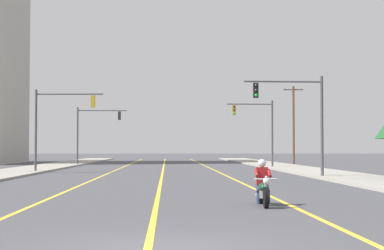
{
  "coord_description": "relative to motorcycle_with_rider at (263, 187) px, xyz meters",
  "views": [
    {
      "loc": [
        0.1,
        -11.32,
        1.8
      ],
      "look_at": [
        1.24,
        17.36,
        2.87
      ],
      "focal_mm": 58.46,
      "sensor_mm": 36.0,
      "label": 1
    }
  ],
  "objects": [
    {
      "name": "utility_pole_right_far",
      "position": [
        11.48,
        51.48,
        4.1
      ],
      "size": [
        2.28,
        0.26,
        8.94
      ],
      "color": "brown",
      "rests_on": "ground"
    },
    {
      "name": "ground_plane",
      "position": [
        -3.1,
        -8.21,
        -0.59
      ],
      "size": [
        400.0,
        400.0,
        0.0
      ],
      "primitive_type": "plane",
      "color": "#47474C"
    },
    {
      "name": "lane_stripe_center",
      "position": [
        -3.35,
        36.79,
        -0.58
      ],
      "size": [
        0.16,
        100.0,
        0.01
      ],
      "primitive_type": "cube",
      "color": "yellow",
      "rests_on": "ground"
    },
    {
      "name": "traffic_signal_near_left",
      "position": [
        -11.34,
        27.35,
        3.53
      ],
      "size": [
        5.11,
        0.49,
        6.2
      ],
      "color": "#47474C",
      "rests_on": "ground"
    },
    {
      "name": "traffic_signal_near_right",
      "position": [
        5.02,
        17.99,
        3.51
      ],
      "size": [
        4.85,
        0.42,
        6.2
      ],
      "color": "#47474C",
      "rests_on": "ground"
    },
    {
      "name": "traffic_signal_mid_right",
      "position": [
        5.45,
        37.33,
        3.47
      ],
      "size": [
        4.27,
        0.52,
        6.2
      ],
      "color": "#47474C",
      "rests_on": "ground"
    },
    {
      "name": "motorcycle_with_rider",
      "position": [
        0.0,
        0.0,
        0.0
      ],
      "size": [
        0.7,
        2.19,
        1.46
      ],
      "color": "black",
      "rests_on": "ground"
    },
    {
      "name": "lane_stripe_left",
      "position": [
        -7.22,
        36.79,
        -0.58
      ],
      "size": [
        0.16,
        100.0,
        0.01
      ],
      "primitive_type": "cube",
      "color": "yellow",
      "rests_on": "ground"
    },
    {
      "name": "sidewalk_kerb_left",
      "position": [
        -14.2,
        31.79,
        -0.52
      ],
      "size": [
        4.4,
        110.0,
        0.14
      ],
      "primitive_type": "cube",
      "color": "#9E998E",
      "rests_on": "ground"
    },
    {
      "name": "lane_stripe_right",
      "position": [
        0.88,
        36.79,
        -0.58
      ],
      "size": [
        0.16,
        100.0,
        0.01
      ],
      "primitive_type": "cube",
      "color": "yellow",
      "rests_on": "ground"
    },
    {
      "name": "traffic_signal_mid_left",
      "position": [
        -11.04,
        47.58,
        3.54
      ],
      "size": [
        5.32,
        0.47,
        6.2
      ],
      "color": "#47474C",
      "rests_on": "ground"
    },
    {
      "name": "sidewalk_kerb_right",
      "position": [
        8.0,
        31.79,
        -0.52
      ],
      "size": [
        4.4,
        110.0,
        0.14
      ],
      "primitive_type": "cube",
      "color": "#9E998E",
      "rests_on": "ground"
    }
  ]
}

